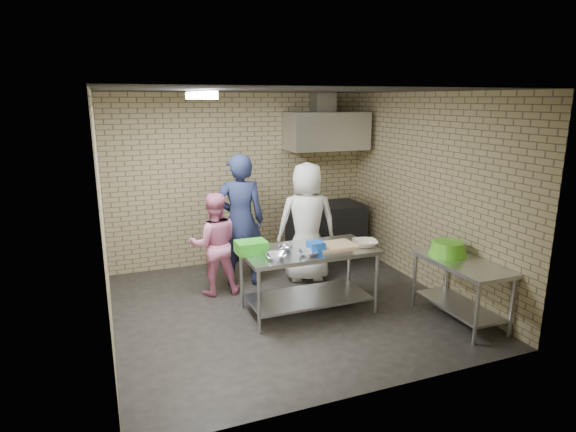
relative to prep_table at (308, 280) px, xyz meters
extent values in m
plane|color=black|center=(-0.22, 0.20, -0.41)|extent=(4.20, 4.20, 0.00)
plane|color=black|center=(-0.22, 0.20, 2.29)|extent=(4.20, 4.20, 0.00)
cube|color=#9A8760|center=(-0.22, 2.20, 0.94)|extent=(4.20, 0.06, 2.70)
cube|color=#9A8760|center=(-0.22, -1.80, 0.94)|extent=(4.20, 0.06, 2.70)
cube|color=#9A8760|center=(-2.32, 0.20, 0.94)|extent=(0.06, 4.00, 2.70)
cube|color=#9A8760|center=(1.88, 0.20, 0.94)|extent=(0.06, 4.00, 2.70)
cube|color=#ADB0B4|center=(0.00, 0.00, 0.00)|extent=(1.63, 0.81, 0.81)
cube|color=silver|center=(1.58, -0.90, -0.03)|extent=(0.60, 1.20, 0.75)
cube|color=black|center=(1.13, 1.85, 0.04)|extent=(1.20, 0.70, 0.90)
cube|color=silver|center=(1.13, 1.90, 1.69)|extent=(1.30, 0.60, 0.60)
cube|color=#A5A8AD|center=(1.13, 2.05, 2.14)|extent=(0.35, 0.30, 0.30)
cube|color=#3F2B19|center=(1.43, 2.09, 1.51)|extent=(0.80, 0.20, 0.04)
cube|color=white|center=(-1.22, 0.20, 2.23)|extent=(0.10, 1.25, 0.08)
cube|color=green|center=(-0.70, 0.12, 0.48)|extent=(0.36, 0.27, 0.14)
cube|color=#1851B4|center=(0.05, -0.10, 0.47)|extent=(0.18, 0.18, 0.12)
cube|color=tan|center=(0.35, -0.02, 0.42)|extent=(0.50, 0.38, 0.03)
imported|color=silver|center=(-0.50, -0.20, 0.44)|extent=(0.31, 0.31, 0.06)
imported|color=silver|center=(-0.30, 0.05, 0.44)|extent=(0.24, 0.24, 0.06)
imported|color=#B3B6BB|center=(-0.10, -0.22, 0.44)|extent=(0.29, 0.29, 0.06)
imported|color=beige|center=(0.70, -0.15, 0.44)|extent=(0.38, 0.38, 0.08)
cylinder|color=#B22619|center=(1.18, 2.09, 1.62)|extent=(0.07, 0.07, 0.18)
cylinder|color=green|center=(1.58, 2.09, 1.61)|extent=(0.06, 0.06, 0.15)
imported|color=black|center=(-0.54, 1.17, 0.54)|extent=(0.77, 0.58, 1.88)
imported|color=pink|center=(-0.96, 0.98, 0.29)|extent=(0.74, 0.60, 1.40)
imported|color=white|center=(0.41, 1.01, 0.46)|extent=(0.96, 0.74, 1.74)
camera|label=1|loc=(-2.27, -5.11, 2.21)|focal=29.79mm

